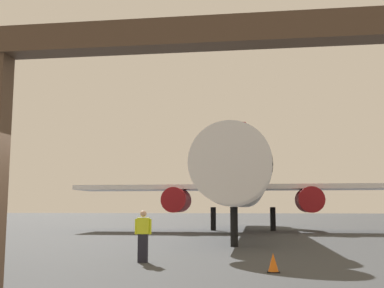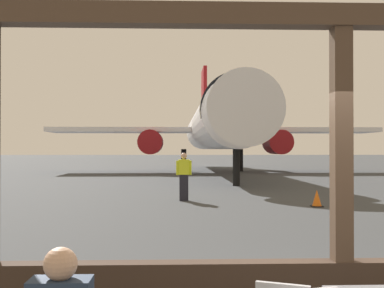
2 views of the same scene
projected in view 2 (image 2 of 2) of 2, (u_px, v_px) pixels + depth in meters
name	position (u px, v px, depth m)	size (l,w,h in m)	color
ground_plane	(195.00, 169.00, 45.21)	(220.00, 220.00, 0.00)	#383A3D
window_frame	(341.00, 208.00, 5.25)	(7.88, 0.24, 3.46)	#38281E
airplane	(215.00, 126.00, 37.25)	(26.49, 33.08, 10.56)	silver
ground_crew_worker	(184.00, 176.00, 17.32)	(0.56, 0.22, 1.74)	black
traffic_cone	(317.00, 199.00, 15.54)	(0.36, 0.36, 0.55)	orange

